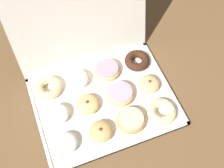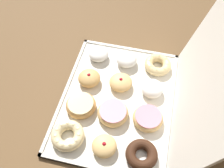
# 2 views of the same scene
# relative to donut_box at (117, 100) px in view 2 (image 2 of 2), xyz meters

# --- Properties ---
(ground_plane) EXTENTS (3.00, 3.00, 0.00)m
(ground_plane) POSITION_rel_donut_box_xyz_m (0.00, 0.00, -0.01)
(ground_plane) COLOR brown
(donut_box) EXTENTS (0.56, 0.43, 0.01)m
(donut_box) POSITION_rel_donut_box_xyz_m (0.00, 0.00, 0.00)
(donut_box) COLOR silver
(donut_box) RESTS_ON ground
(box_lid_open) EXTENTS (0.56, 0.10, 0.44)m
(box_lid_open) POSITION_rel_donut_box_xyz_m (0.00, 0.26, 0.21)
(box_lid_open) COLOR silver
(box_lid_open) RESTS_ON ground
(powdered_filled_donut_0) EXTENTS (0.08, 0.08, 0.04)m
(powdered_filled_donut_0) POSITION_rel_donut_box_xyz_m (-0.19, -0.12, 0.03)
(powdered_filled_donut_0) COLOR white
(powdered_filled_donut_0) RESTS_ON donut_box
(jelly_filled_donut_1) EXTENTS (0.09, 0.09, 0.05)m
(jelly_filled_donut_1) POSITION_rel_donut_box_xyz_m (-0.06, -0.13, 0.03)
(jelly_filled_donut_1) COLOR tan
(jelly_filled_donut_1) RESTS_ON donut_box
(glazed_ring_donut_2) EXTENTS (0.11, 0.11, 0.04)m
(glazed_ring_donut_2) POSITION_rel_donut_box_xyz_m (0.07, -0.12, 0.02)
(glazed_ring_donut_2) COLOR tan
(glazed_ring_donut_2) RESTS_ON donut_box
(cruller_donut_3) EXTENTS (0.12, 0.12, 0.04)m
(cruller_donut_3) POSITION_rel_donut_box_xyz_m (0.19, -0.13, 0.02)
(cruller_donut_3) COLOR beige
(cruller_donut_3) RESTS_ON donut_box
(powdered_filled_donut_4) EXTENTS (0.09, 0.09, 0.05)m
(powdered_filled_donut_4) POSITION_rel_donut_box_xyz_m (-0.19, -0.00, 0.03)
(powdered_filled_donut_4) COLOR white
(powdered_filled_donut_4) RESTS_ON donut_box
(jelly_filled_donut_5) EXTENTS (0.09, 0.09, 0.05)m
(jelly_filled_donut_5) POSITION_rel_donut_box_xyz_m (-0.07, 0.00, 0.03)
(jelly_filled_donut_5) COLOR #E5B770
(jelly_filled_donut_5) RESTS_ON donut_box
(pink_frosted_donut_6) EXTENTS (0.11, 0.11, 0.04)m
(pink_frosted_donut_6) POSITION_rel_donut_box_xyz_m (0.07, 0.00, 0.02)
(pink_frosted_donut_6) COLOR #E5B770
(pink_frosted_donut_6) RESTS_ON donut_box
(jelly_filled_donut_7) EXTENTS (0.08, 0.08, 0.04)m
(jelly_filled_donut_7) POSITION_rel_donut_box_xyz_m (0.20, -0.00, 0.02)
(jelly_filled_donut_7) COLOR #E5B770
(jelly_filled_donut_7) RESTS_ON donut_box
(cruller_donut_8) EXTENTS (0.11, 0.11, 0.04)m
(cruller_donut_8) POSITION_rel_donut_box_xyz_m (-0.20, 0.13, 0.02)
(cruller_donut_8) COLOR #EACC8C
(cruller_donut_8) RESTS_ON donut_box
(powdered_filled_donut_9) EXTENTS (0.09, 0.09, 0.05)m
(powdered_filled_donut_9) POSITION_rel_donut_box_xyz_m (-0.07, 0.13, 0.03)
(powdered_filled_donut_9) COLOR white
(powdered_filled_donut_9) RESTS_ON donut_box
(pink_frosted_donut_10) EXTENTS (0.11, 0.11, 0.04)m
(pink_frosted_donut_10) POSITION_rel_donut_box_xyz_m (0.06, 0.13, 0.02)
(pink_frosted_donut_10) COLOR #E5B770
(pink_frosted_donut_10) RESTS_ON donut_box
(chocolate_cake_ring_donut_11) EXTENTS (0.11, 0.11, 0.04)m
(chocolate_cake_ring_donut_11) POSITION_rel_donut_box_xyz_m (0.20, 0.13, 0.02)
(chocolate_cake_ring_donut_11) COLOR #381E11
(chocolate_cake_ring_donut_11) RESTS_ON donut_box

